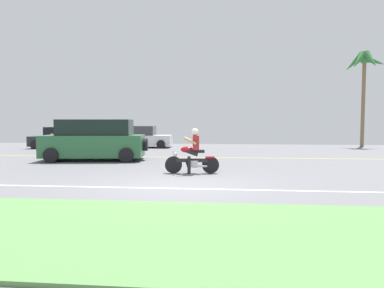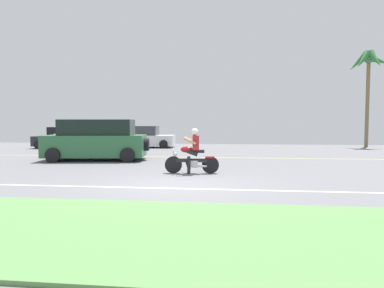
{
  "view_description": "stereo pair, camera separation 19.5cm",
  "coord_description": "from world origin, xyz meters",
  "views": [
    {
      "loc": [
        1.3,
        -9.36,
        1.75
      ],
      "look_at": [
        0.13,
        2.61,
        0.98
      ],
      "focal_mm": 32.32,
      "sensor_mm": 36.0,
      "label": 1
    },
    {
      "loc": [
        1.49,
        -9.34,
        1.75
      ],
      "look_at": [
        0.13,
        2.61,
        0.98
      ],
      "focal_mm": 32.32,
      "sensor_mm": 36.0,
      "label": 2
    }
  ],
  "objects": [
    {
      "name": "ground",
      "position": [
        0.0,
        3.0,
        -0.02
      ],
      "size": [
        56.0,
        30.0,
        0.04
      ],
      "primitive_type": "cube",
      "color": "slate"
    },
    {
      "name": "motorcyclist_distant",
      "position": [
        -8.14,
        9.04,
        0.57
      ],
      "size": [
        1.35,
        1.02,
        1.35
      ],
      "color": "black",
      "rests_on": "ground"
    },
    {
      "name": "palm_tree_0",
      "position": [
        10.94,
        16.18,
        5.6
      ],
      "size": [
        2.79,
        2.9,
        6.7
      ],
      "color": "brown",
      "rests_on": "ground"
    },
    {
      "name": "suv_nearby",
      "position": [
        -4.64,
        5.84,
        0.91
      ],
      "size": [
        4.77,
        2.55,
        1.86
      ],
      "color": "#2D663D",
      "rests_on": "ground"
    },
    {
      "name": "parked_car_0",
      "position": [
        -9.57,
        12.7,
        0.67
      ],
      "size": [
        3.94,
        2.1,
        1.41
      ],
      "color": "#232328",
      "rests_on": "ground"
    },
    {
      "name": "lane_line_far",
      "position": [
        0.0,
        7.58,
        0.0
      ],
      "size": [
        50.4,
        0.12,
        0.01
      ],
      "primitive_type": "cube",
      "color": "yellow",
      "rests_on": "ground"
    },
    {
      "name": "lane_line_near",
      "position": [
        0.0,
        -0.46,
        0.0
      ],
      "size": [
        50.4,
        0.12,
        0.01
      ],
      "primitive_type": "cube",
      "color": "silver",
      "rests_on": "ground"
    },
    {
      "name": "grass_median",
      "position": [
        0.0,
        -4.1,
        0.03
      ],
      "size": [
        56.0,
        3.8,
        0.06
      ],
      "primitive_type": "cube",
      "color": "#5B8C4C",
      "rests_on": "ground"
    },
    {
      "name": "motorcyclist",
      "position": [
        0.18,
        2.27,
        0.65
      ],
      "size": [
        1.84,
        0.6,
        1.54
      ],
      "color": "black",
      "rests_on": "ground"
    },
    {
      "name": "parked_car_1",
      "position": [
        -4.62,
        13.92,
        0.69
      ],
      "size": [
        4.32,
        2.1,
        1.47
      ],
      "color": "silver",
      "rests_on": "ground"
    }
  ]
}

